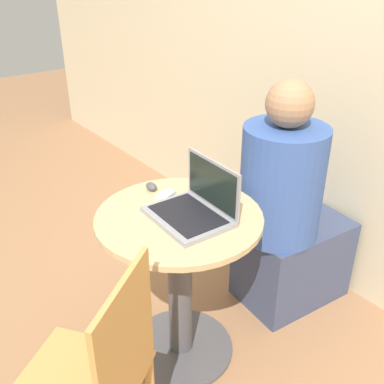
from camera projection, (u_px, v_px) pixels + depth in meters
ground_plane at (181, 348)px, 2.18m from camera, size 12.00×12.00×0.00m
back_wall at (355, 48)px, 2.13m from camera, size 7.00×0.05×2.60m
round_table at (180, 270)px, 1.96m from camera, size 0.69×0.69×0.76m
laptop at (195, 207)px, 1.80m from camera, size 0.34×0.27×0.22m
cell_phone at (166, 195)px, 1.96m from camera, size 0.08×0.10×0.02m
computer_mouse at (151, 187)px, 2.01m from camera, size 0.06×0.04×0.04m
chair_empty at (96, 384)px, 1.45m from camera, size 0.56×0.56×0.91m
person_seated at (288, 220)px, 2.27m from camera, size 0.43×0.63×1.23m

